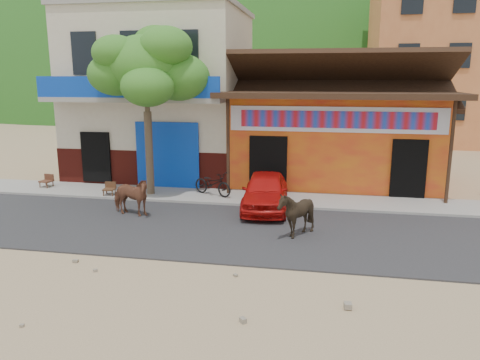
% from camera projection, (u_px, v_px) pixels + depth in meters
% --- Properties ---
extents(ground, '(120.00, 120.00, 0.00)m').
position_uv_depth(ground, '(247.00, 267.00, 10.90)').
color(ground, '#9E825B').
rests_on(ground, ground).
extents(road, '(60.00, 5.00, 0.04)m').
position_uv_depth(road, '(262.00, 232.00, 13.30)').
color(road, '#28282B').
rests_on(road, ground).
extents(sidewalk, '(60.00, 2.00, 0.12)m').
position_uv_depth(sidewalk, '(275.00, 199.00, 16.65)').
color(sidewalk, gray).
rests_on(sidewalk, ground).
extents(dance_club, '(8.00, 6.00, 3.60)m').
position_uv_depth(dance_club, '(334.00, 138.00, 19.74)').
color(dance_club, orange).
rests_on(dance_club, ground).
extents(cafe_building, '(7.00, 6.00, 7.00)m').
position_uv_depth(cafe_building, '(163.00, 96.00, 20.72)').
color(cafe_building, beige).
rests_on(cafe_building, ground).
extents(apartment_front, '(9.00, 9.00, 12.00)m').
position_uv_depth(apartment_front, '(442.00, 51.00, 31.00)').
color(apartment_front, '#CC723F').
rests_on(apartment_front, ground).
extents(hillside, '(100.00, 40.00, 24.00)m').
position_uv_depth(hillside, '(321.00, 27.00, 75.44)').
color(hillside, '#194C14').
rests_on(hillside, ground).
extents(tree, '(3.00, 3.00, 6.00)m').
position_uv_depth(tree, '(147.00, 112.00, 16.61)').
color(tree, '#2D721E').
rests_on(tree, sidewalk).
extents(cow_tan, '(1.58, 0.97, 1.24)m').
position_uv_depth(cow_tan, '(130.00, 196.00, 14.70)').
color(cow_tan, brown).
rests_on(cow_tan, road).
extents(cow_dark, '(1.40, 1.30, 1.30)m').
position_uv_depth(cow_dark, '(296.00, 214.00, 12.75)').
color(cow_dark, black).
rests_on(cow_dark, road).
extents(red_car, '(1.71, 3.70, 1.23)m').
position_uv_depth(red_car, '(265.00, 191.00, 15.40)').
color(red_car, red).
rests_on(red_car, road).
extents(scooter, '(1.73, 1.24, 0.87)m').
position_uv_depth(scooter, '(213.00, 183.00, 16.93)').
color(scooter, black).
rests_on(scooter, sidewalk).
extents(cafe_chair_left, '(0.48, 0.48, 0.90)m').
position_uv_depth(cafe_chair_left, '(46.00, 175.00, 18.19)').
color(cafe_chair_left, '#502A1A').
rests_on(cafe_chair_left, sidewalk).
extents(cafe_chair_right, '(0.45, 0.45, 0.86)m').
position_uv_depth(cafe_chair_right, '(109.00, 183.00, 16.95)').
color(cafe_chair_right, '#472517').
rests_on(cafe_chair_right, sidewalk).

